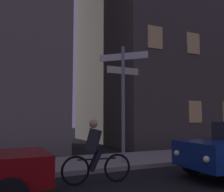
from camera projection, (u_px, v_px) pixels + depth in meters
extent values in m
cube|color=gray|center=(122.00, 160.00, 9.48)|extent=(40.00, 2.85, 0.14)
cylinder|color=gray|center=(123.00, 103.00, 8.79)|extent=(0.12, 0.12, 4.02)
cube|color=white|center=(123.00, 57.00, 8.94)|extent=(1.28, 1.28, 0.24)
cube|color=beige|center=(123.00, 71.00, 8.89)|extent=(1.22, 0.03, 0.24)
cylinder|color=black|center=(193.00, 163.00, 7.44)|extent=(0.65, 0.26, 0.64)
sphere|color=#F9EFCC|center=(207.00, 159.00, 5.89)|extent=(0.16, 0.16, 0.16)
sphere|color=#F9EFCC|center=(177.00, 153.00, 6.95)|extent=(0.16, 0.16, 0.16)
cylinder|color=black|center=(5.00, 176.00, 5.78)|extent=(0.64, 0.23, 0.64)
torus|color=black|center=(117.00, 168.00, 6.59)|extent=(0.72, 0.13, 0.72)
torus|color=black|center=(75.00, 170.00, 6.22)|extent=(0.72, 0.13, 0.72)
cylinder|color=black|center=(97.00, 159.00, 6.43)|extent=(1.00, 0.14, 0.04)
cylinder|color=#26262D|center=(93.00, 140.00, 6.44)|extent=(0.48, 0.36, 0.61)
sphere|color=tan|center=(93.00, 124.00, 6.47)|extent=(0.22, 0.22, 0.22)
cylinder|color=black|center=(94.00, 160.00, 6.49)|extent=(0.35, 0.15, 0.55)
cylinder|color=black|center=(96.00, 161.00, 6.32)|extent=(0.35, 0.15, 0.55)
cube|color=#4C443D|center=(173.00, 23.00, 20.22)|extent=(12.92, 9.87, 18.48)
cube|color=#F2C672|center=(195.00, 112.00, 14.01)|extent=(0.90, 0.06, 1.20)
cube|color=#F2C672|center=(155.00, 37.00, 13.26)|extent=(0.90, 0.06, 1.20)
cube|color=#F2C672|center=(193.00, 43.00, 14.35)|extent=(0.90, 0.06, 1.20)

